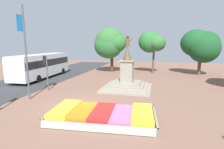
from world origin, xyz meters
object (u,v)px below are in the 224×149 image
at_px(statue_monument, 127,80).
at_px(banner_pole, 26,51).
at_px(traffic_light_mid_block, 46,66).
at_px(flower_planter, 102,115).
at_px(city_bus, 42,64).

bearing_deg(statue_monument, banner_pole, -143.19).
height_order(statue_monument, traffic_light_mid_block, statue_monument).
bearing_deg(statue_monument, traffic_light_mid_block, -161.69).
bearing_deg(banner_pole, traffic_light_mid_block, 96.02).
bearing_deg(flower_planter, traffic_light_mid_block, 144.71).
relative_size(statue_monument, city_bus, 0.51).
relative_size(flower_planter, statue_monument, 1.22).
distance_m(banner_pole, city_bus, 10.02).
distance_m(traffic_light_mid_block, banner_pole, 3.30).
relative_size(flower_planter, city_bus, 0.62).
bearing_deg(traffic_light_mid_block, statue_monument, 18.31).
relative_size(traffic_light_mid_block, city_bus, 0.32).
bearing_deg(flower_planter, city_bus, 137.68).
distance_m(traffic_light_mid_block, city_bus, 7.23).
distance_m(flower_planter, banner_pole, 8.22).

